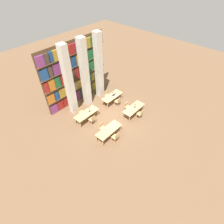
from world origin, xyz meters
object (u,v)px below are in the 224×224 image
at_px(pillar_right, 99,67).
at_px(desk_lamp_2, 113,93).
at_px(chair_0, 116,137).
at_px(chair_3, 127,107).
at_px(desk_lamp_1, 89,109).
at_px(reading_table_0, 109,130).
at_px(reading_table_2, 86,114).
at_px(chair_6, 118,101).
at_px(pillar_center, 85,74).
at_px(chair_7, 107,95).
at_px(reading_table_1, 134,109).
at_px(chair_1, 102,128).
at_px(reading_table_3, 112,97).
at_px(chair_5, 81,112).
at_px(pillar_left, 69,82).
at_px(chair_4, 92,119).
at_px(desk_lamp_0, 135,105).
at_px(chair_2, 140,114).
at_px(laptop, 115,96).

bearing_deg(pillar_right, desk_lamp_2, -91.59).
distance_m(chair_0, chair_3, 3.54).
relative_size(chair_3, desk_lamp_1, 1.89).
distance_m(reading_table_0, chair_0, 0.71).
distance_m(reading_table_2, desk_lamp_1, 0.50).
height_order(chair_6, desk_lamp_2, desk_lamp_2).
xyz_separation_m(pillar_center, chair_7, (1.56, -0.94, -2.51)).
bearing_deg(desk_lamp_2, desk_lamp_1, 179.93).
distance_m(reading_table_1, reading_table_2, 3.97).
height_order(chair_1, reading_table_3, chair_1).
bearing_deg(chair_6, reading_table_0, -149.72).
xyz_separation_m(reading_table_0, chair_6, (3.20, 1.87, -0.17)).
xyz_separation_m(pillar_right, chair_5, (-3.19, -0.93, -2.51)).
height_order(chair_1, reading_table_2, chair_1).
bearing_deg(reading_table_3, chair_7, 89.69).
bearing_deg(pillar_right, reading_table_2, -153.02).
height_order(pillar_left, chair_7, pillar_left).
bearing_deg(pillar_center, desk_lamp_2, -46.77).
height_order(chair_5, chair_6, same).
height_order(chair_3, chair_4, same).
bearing_deg(reading_table_3, pillar_left, 152.77).
bearing_deg(reading_table_1, chair_3, 88.90).
bearing_deg(chair_0, chair_5, 88.69).
distance_m(pillar_center, reading_table_3, 3.25).
distance_m(pillar_left, desk_lamp_1, 2.58).
height_order(desk_lamp_0, chair_5, desk_lamp_0).
height_order(reading_table_0, chair_6, chair_6).
distance_m(pillar_left, reading_table_3, 4.27).
bearing_deg(chair_6, pillar_center, 123.86).
height_order(pillar_center, desk_lamp_1, pillar_center).
relative_size(chair_0, reading_table_1, 0.42).
distance_m(chair_1, desk_lamp_2, 3.75).
height_order(reading_table_2, chair_5, chair_5).
relative_size(chair_1, desk_lamp_0, 2.22).
xyz_separation_m(reading_table_0, chair_4, (0.07, 1.88, -0.17)).
xyz_separation_m(desk_lamp_0, reading_table_3, (-0.13, 2.46, -0.35)).
distance_m(chair_0, chair_2, 3.22).
distance_m(reading_table_0, reading_table_3, 4.09).
xyz_separation_m(pillar_center, pillar_right, (1.62, 0.00, 0.00)).
height_order(desk_lamp_2, laptop, desk_lamp_2).
height_order(reading_table_0, chair_0, chair_0).
bearing_deg(pillar_left, chair_0, -90.49).
bearing_deg(pillar_right, chair_6, -91.50).
distance_m(pillar_left, chair_7, 4.16).
xyz_separation_m(chair_5, chair_6, (3.13, -1.39, 0.00)).
bearing_deg(chair_2, desk_lamp_2, 89.69).
distance_m(pillar_center, chair_7, 3.10).
distance_m(pillar_left, desk_lamp_0, 5.62).
distance_m(chair_0, reading_table_3, 4.57).
bearing_deg(chair_0, chair_2, 1.66).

